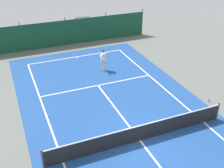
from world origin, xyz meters
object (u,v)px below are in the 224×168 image
Objects in this scene: tennis_ball_near_player at (71,98)px; water_bottle at (209,100)px; tennis_net at (140,133)px; parked_car at (84,27)px; tennis_player at (103,59)px.

water_bottle reaches higher than tennis_ball_near_player.
tennis_net is at bearing -67.92° from tennis_ball_near_player.
parked_car reaches higher than water_bottle.
parked_car is (4.66, 11.73, 0.81)m from tennis_ball_near_player.
tennis_net is 8.67m from tennis_player.
tennis_ball_near_player is 0.28× the size of water_bottle.
parked_car is 17.85× the size of water_bottle.
tennis_ball_near_player is (-3.48, -3.09, -0.93)m from tennis_player.
tennis_net is 153.33× the size of tennis_ball_near_player.
parked_car reaches higher than tennis_player.
water_bottle is at bearing 114.56° from tennis_player.
parked_car is at bearing 81.96° from tennis_net.
parked_car is at bearing -106.86° from tennis_player.
tennis_player is at bearing 41.58° from tennis_ball_near_player.
parked_car reaches higher than tennis_net.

